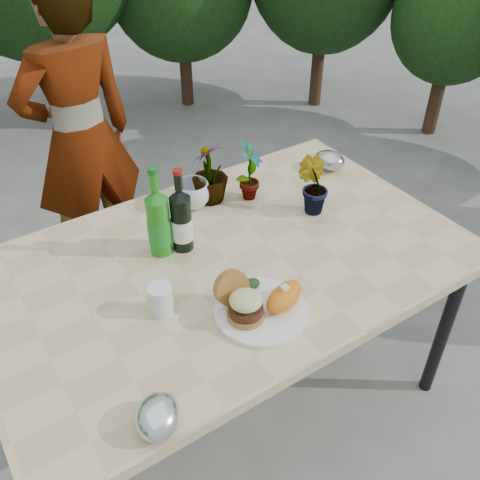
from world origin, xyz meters
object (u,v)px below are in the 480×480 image
dinner_plate (261,311)px  person (81,139)px  patio_table (227,271)px  wine_bottle (181,221)px

dinner_plate → person: 1.35m
patio_table → dinner_plate: (-0.05, -0.27, 0.06)m
dinner_plate → person: (-0.06, 1.35, -0.00)m
dinner_plate → wine_bottle: 0.42m
wine_bottle → dinner_plate: bearing=-63.5°
dinner_plate → person: bearing=92.4°
patio_table → wine_bottle: (-0.09, 0.13, 0.17)m
patio_table → dinner_plate: bearing=-100.5°
patio_table → wine_bottle: wine_bottle is taller
patio_table → person: (-0.11, 1.08, 0.06)m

